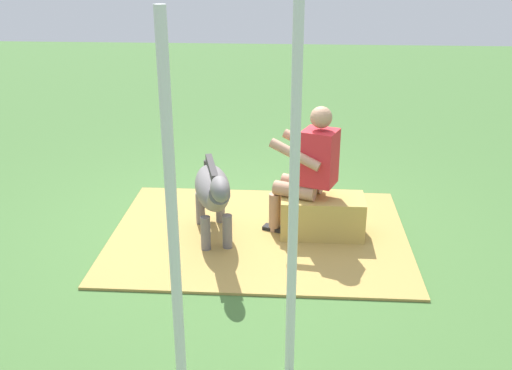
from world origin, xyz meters
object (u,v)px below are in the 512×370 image
object	(u,v)px
hay_bale	(322,217)
pony_standing	(213,191)
person_seated	(308,167)
tent_pole_left	(293,210)
tent_pole_mid	(174,238)

from	to	relation	value
hay_bale	pony_standing	distance (m)	1.08
pony_standing	person_seated	bearing A→B (deg)	-166.39
hay_bale	person_seated	xyz separation A→B (m)	(0.15, -0.04, 0.49)
hay_bale	tent_pole_left	bearing A→B (deg)	81.83
person_seated	tent_pole_mid	world-z (taller)	tent_pole_mid
person_seated	pony_standing	xyz separation A→B (m)	(0.87, 0.21, -0.18)
tent_pole_left	hay_bale	bearing A→B (deg)	-98.17
person_seated	tent_pole_left	size ratio (longest dim) A/B	0.54
pony_standing	tent_pole_left	world-z (taller)	tent_pole_left
hay_bale	tent_pole_left	size ratio (longest dim) A/B	0.33
tent_pole_mid	tent_pole_left	bearing A→B (deg)	-147.64
pony_standing	tent_pole_mid	size ratio (longest dim) A/B	0.56
pony_standing	hay_bale	bearing A→B (deg)	-170.49
person_seated	tent_pole_left	xyz separation A→B (m)	(0.14, 2.04, 0.49)
hay_bale	person_seated	distance (m)	0.52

